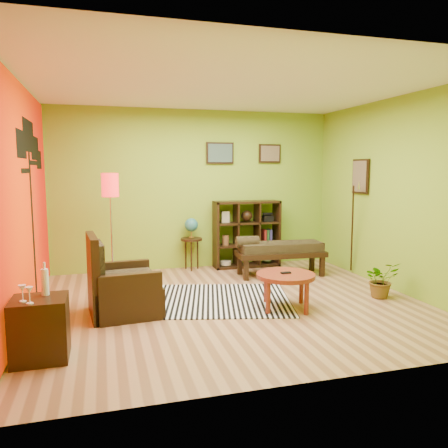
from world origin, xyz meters
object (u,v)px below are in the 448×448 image
object	(u,v)px
floor_lamp	(110,195)
globe_table	(191,231)
potted_plant	(381,283)
side_cabinet	(40,328)
bench	(278,250)
armchair	(120,290)
cube_shelf	(247,234)
coffee_table	(286,278)

from	to	relation	value
floor_lamp	globe_table	xyz separation A→B (m)	(1.37, 0.78, -0.69)
globe_table	potted_plant	bearing A→B (deg)	-46.97
side_cabinet	bench	world-z (taller)	side_cabinet
armchair	bench	distance (m)	2.92
side_cabinet	cube_shelf	xyz separation A→B (m)	(3.11, 3.19, 0.30)
floor_lamp	potted_plant	distance (m)	4.07
floor_lamp	globe_table	distance (m)	1.72
side_cabinet	bench	bearing A→B (deg)	35.36
globe_table	armchair	bearing A→B (deg)	-122.17
armchair	potted_plant	bearing A→B (deg)	-4.27
side_cabinet	armchair	bearing A→B (deg)	55.49
cube_shelf	bench	xyz separation A→B (m)	(0.28, -0.78, -0.16)
coffee_table	bench	distance (m)	1.74
coffee_table	side_cabinet	world-z (taller)	side_cabinet
side_cabinet	cube_shelf	world-z (taller)	cube_shelf
coffee_table	floor_lamp	world-z (taller)	floor_lamp
globe_table	side_cabinet	bearing A→B (deg)	-123.00
bench	coffee_table	bearing A→B (deg)	-109.61
armchair	side_cabinet	distance (m)	1.36
floor_lamp	bench	size ratio (longest dim) A/B	1.13
coffee_table	potted_plant	distance (m)	1.49
floor_lamp	potted_plant	size ratio (longest dim) A/B	3.36
floor_lamp	bench	world-z (taller)	floor_lamp
bench	potted_plant	xyz separation A→B (m)	(0.89, -1.55, -0.24)
globe_table	potted_plant	distance (m)	3.25
side_cabinet	coffee_table	bearing A→B (deg)	15.28
coffee_table	floor_lamp	size ratio (longest dim) A/B	0.43
floor_lamp	cube_shelf	bearing A→B (deg)	17.63
side_cabinet	floor_lamp	size ratio (longest dim) A/B	0.53
side_cabinet	potted_plant	world-z (taller)	side_cabinet
globe_table	coffee_table	bearing A→B (deg)	-73.48
bench	cube_shelf	bearing A→B (deg)	109.57
armchair	side_cabinet	size ratio (longest dim) A/B	1.10
side_cabinet	cube_shelf	size ratio (longest dim) A/B	0.75
coffee_table	cube_shelf	world-z (taller)	cube_shelf
cube_shelf	potted_plant	distance (m)	2.64
cube_shelf	globe_table	bearing A→B (deg)	178.89
armchair	coffee_table	bearing A→B (deg)	-9.82
coffee_table	side_cabinet	xyz separation A→B (m)	(-2.81, -0.77, -0.09)
cube_shelf	bench	bearing A→B (deg)	-70.43
coffee_table	floor_lamp	distance (m)	2.85
cube_shelf	floor_lamp	bearing A→B (deg)	-162.37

